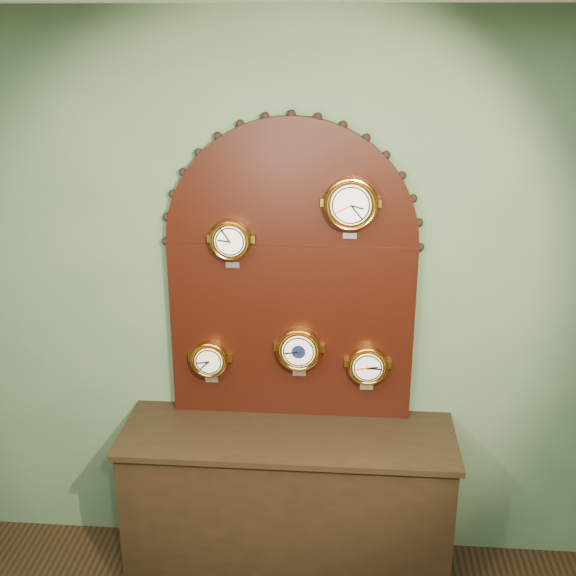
# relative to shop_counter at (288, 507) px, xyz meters

# --- Properties ---
(wall_back) EXTENTS (4.00, 0.00, 4.00)m
(wall_back) POSITION_rel_shop_counter_xyz_m (0.00, 0.27, 1.00)
(wall_back) COLOR #3E573C
(wall_back) RESTS_ON ground
(shop_counter) EXTENTS (1.60, 0.50, 0.80)m
(shop_counter) POSITION_rel_shop_counter_xyz_m (0.00, 0.00, 0.00)
(shop_counter) COLOR black
(shop_counter) RESTS_ON ground_plane
(display_board) EXTENTS (1.26, 0.06, 1.53)m
(display_board) POSITION_rel_shop_counter_xyz_m (0.00, 0.22, 1.23)
(display_board) COLOR black
(display_board) RESTS_ON shop_counter
(roman_clock) EXTENTS (0.19, 0.08, 0.25)m
(roman_clock) POSITION_rel_shop_counter_xyz_m (-0.28, 0.15, 1.36)
(roman_clock) COLOR #C47F29
(roman_clock) RESTS_ON display_board
(arabic_clock) EXTENTS (0.25, 0.08, 0.30)m
(arabic_clock) POSITION_rel_shop_counter_xyz_m (0.28, 0.15, 1.55)
(arabic_clock) COLOR #C47F29
(arabic_clock) RESTS_ON display_board
(hygrometer) EXTENTS (0.19, 0.08, 0.24)m
(hygrometer) POSITION_rel_shop_counter_xyz_m (-0.40, 0.15, 0.74)
(hygrometer) COLOR #C47F29
(hygrometer) RESTS_ON display_board
(barometer) EXTENTS (0.22, 0.08, 0.27)m
(barometer) POSITION_rel_shop_counter_xyz_m (0.04, 0.15, 0.81)
(barometer) COLOR #C47F29
(barometer) RESTS_ON display_board
(tide_clock) EXTENTS (0.20, 0.08, 0.25)m
(tide_clock) POSITION_rel_shop_counter_xyz_m (0.38, 0.15, 0.74)
(tide_clock) COLOR #C47F29
(tide_clock) RESTS_ON display_board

